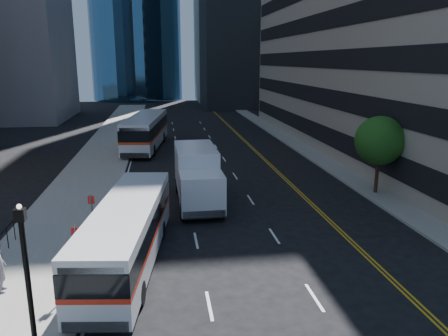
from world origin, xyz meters
The scene contains 9 objects.
ground centered at (0.00, 0.00, 0.00)m, with size 160.00×160.00×0.00m, color black.
sidewalk_west centered at (-10.50, 25.00, 0.07)m, with size 5.00×90.00×0.15m, color gray.
sidewalk_east centered at (9.00, 25.00, 0.07)m, with size 2.00×90.00×0.15m, color gray.
street_tree centered at (9.00, 8.00, 3.64)m, with size 3.20×3.20×5.10m.
lamp_post centered at (-9.00, -6.00, 2.72)m, with size 0.28×0.28×4.56m.
bus_front centered at (-6.60, -0.19, 1.52)m, with size 3.76×11.03×2.79m.
bus_rear centered at (-6.60, 26.25, 1.79)m, with size 4.46×13.00×3.29m.
box_truck centered at (-2.92, 7.80, 1.81)m, with size 2.58×7.19×3.42m.
pedestrian centered at (-11.22, -2.09, 1.07)m, with size 0.67×0.44×1.83m, color slate.
Camera 1 is at (-5.00, -18.19, 8.72)m, focal length 35.00 mm.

